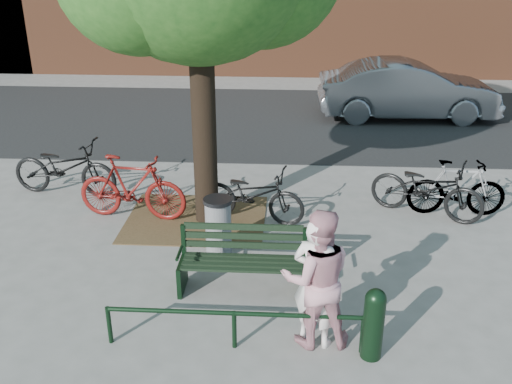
# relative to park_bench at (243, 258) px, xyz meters

# --- Properties ---
(ground) EXTENTS (90.00, 90.00, 0.00)m
(ground) POSITION_rel_park_bench_xyz_m (0.00, -0.08, -0.48)
(ground) COLOR gray
(ground) RESTS_ON ground
(dirt_pit) EXTENTS (2.40, 2.00, 0.02)m
(dirt_pit) POSITION_rel_park_bench_xyz_m (-1.00, 2.12, -0.47)
(dirt_pit) COLOR brown
(dirt_pit) RESTS_ON ground
(road) EXTENTS (40.00, 7.00, 0.01)m
(road) POSITION_rel_park_bench_xyz_m (0.00, 8.42, -0.47)
(road) COLOR black
(road) RESTS_ON ground
(park_bench) EXTENTS (1.74, 0.54, 0.97)m
(park_bench) POSITION_rel_park_bench_xyz_m (0.00, 0.00, 0.00)
(park_bench) COLOR black
(park_bench) RESTS_ON ground
(guard_railing) EXTENTS (3.06, 0.06, 0.51)m
(guard_railing) POSITION_rel_park_bench_xyz_m (0.00, -1.28, -0.08)
(guard_railing) COLOR black
(guard_railing) RESTS_ON ground
(person_left) EXTENTS (0.72, 0.64, 1.66)m
(person_left) POSITION_rel_park_bench_xyz_m (0.95, -1.09, 0.35)
(person_left) COLOR white
(person_left) RESTS_ON ground
(person_right) EXTENTS (0.91, 0.74, 1.74)m
(person_right) POSITION_rel_park_bench_xyz_m (0.95, -1.10, 0.39)
(person_right) COLOR #C88A94
(person_right) RESTS_ON ground
(bollard) EXTENTS (0.24, 0.24, 0.91)m
(bollard) POSITION_rel_park_bench_xyz_m (1.60, -1.35, 0.01)
(bollard) COLOR black
(bollard) RESTS_ON ground
(litter_bin) EXTENTS (0.44, 0.44, 0.90)m
(litter_bin) POSITION_rel_park_bench_xyz_m (-0.46, 1.01, -0.02)
(litter_bin) COLOR gray
(litter_bin) RESTS_ON ground
(bicycle_a) EXTENTS (2.16, 1.00, 1.09)m
(bicycle_a) POSITION_rel_park_bench_xyz_m (-3.64, 3.07, 0.07)
(bicycle_a) COLOR black
(bicycle_a) RESTS_ON ground
(bicycle_b) EXTENTS (1.97, 0.76, 1.16)m
(bicycle_b) POSITION_rel_park_bench_xyz_m (-2.09, 2.12, 0.10)
(bicycle_b) COLOR #5D100D
(bicycle_b) RESTS_ON ground
(bicycle_c) EXTENTS (1.97, 1.11, 0.98)m
(bicycle_c) POSITION_rel_park_bench_xyz_m (-0.01, 2.15, 0.01)
(bicycle_c) COLOR black
(bicycle_c) RESTS_ON ground
(bicycle_d) EXTENTS (1.71, 0.51, 1.02)m
(bicycle_d) POSITION_rel_park_bench_xyz_m (3.55, 2.60, 0.03)
(bicycle_d) COLOR gray
(bicycle_d) RESTS_ON ground
(bicycle_e) EXTENTS (2.08, 1.50, 1.04)m
(bicycle_e) POSITION_rel_park_bench_xyz_m (3.01, 2.54, 0.04)
(bicycle_e) COLOR black
(bicycle_e) RESTS_ON ground
(parked_car) EXTENTS (4.82, 1.79, 1.58)m
(parked_car) POSITION_rel_park_bench_xyz_m (3.78, 8.80, 0.31)
(parked_car) COLOR slate
(parked_car) RESTS_ON ground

